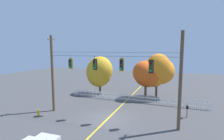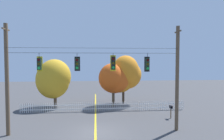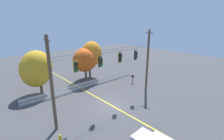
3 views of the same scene
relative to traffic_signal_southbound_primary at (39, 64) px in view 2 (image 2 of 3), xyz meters
The scene contains 12 objects.
ground 6.95m from the traffic_signal_southbound_primary, ahead, with size 80.00×80.00×0.00m, color #424244.
lane_centerline_stripe 6.95m from the traffic_signal_southbound_primary, ahead, with size 0.16×36.00×0.01m, color gold.
signal_support_span 4.42m from the traffic_signal_southbound_primary, ahead, with size 13.63×1.10×8.53m.
traffic_signal_southbound_primary is the anchor object (origin of this frame).
traffic_signal_westbound_side 2.87m from the traffic_signal_southbound_primary, ahead, with size 0.43×0.38×1.41m.
traffic_signal_northbound_primary 5.69m from the traffic_signal_southbound_primary, ahead, with size 0.43×0.38×1.42m.
traffic_signal_eastbound_side 8.44m from the traffic_signal_southbound_primary, ahead, with size 0.43×0.38×1.49m.
white_picket_fence 9.69m from the traffic_signal_southbound_primary, 50.62° to the left, with size 18.53×0.06×1.06m.
autumn_maple_near_fence 9.32m from the traffic_signal_southbound_primary, 95.66° to the left, with size 4.22×3.57×5.93m.
autumn_maple_mid 11.19m from the traffic_signal_southbound_primary, 53.66° to the left, with size 4.04×3.80×5.47m.
autumn_oak_far_east 12.70m from the traffic_signal_southbound_primary, 50.20° to the left, with size 4.60×4.08×6.42m.
roadside_mailbox 12.97m from the traffic_signal_southbound_primary, 15.37° to the left, with size 0.25×0.44×1.30m.
Camera 2 is at (0.03, -15.14, 5.69)m, focal length 30.88 mm.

